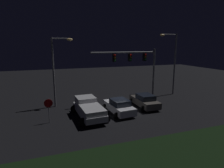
{
  "coord_description": "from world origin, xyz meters",
  "views": [
    {
      "loc": [
        -7.53,
        -18.87,
        6.95
      ],
      "look_at": [
        -0.7,
        0.38,
        2.85
      ],
      "focal_mm": 31.19,
      "sensor_mm": 36.0,
      "label": 1
    }
  ],
  "objects_px": {
    "car_sedan_far": "(119,106)",
    "stop_sign": "(49,106)",
    "street_lamp_left": "(57,64)",
    "street_lamp_right": "(172,57)",
    "car_sedan": "(145,101)",
    "pickup_truck": "(88,107)",
    "traffic_signal_gantry": "(137,62)"
  },
  "relations": [
    {
      "from": "car_sedan",
      "to": "car_sedan_far",
      "type": "relative_size",
      "value": 0.98
    },
    {
      "from": "car_sedan",
      "to": "stop_sign",
      "type": "height_order",
      "value": "stop_sign"
    },
    {
      "from": "car_sedan_far",
      "to": "traffic_signal_gantry",
      "type": "distance_m",
      "value": 6.62
    },
    {
      "from": "car_sedan",
      "to": "traffic_signal_gantry",
      "type": "distance_m",
      "value": 4.93
    },
    {
      "from": "street_lamp_left",
      "to": "traffic_signal_gantry",
      "type": "bearing_deg",
      "value": -5.8
    },
    {
      "from": "car_sedan",
      "to": "pickup_truck",
      "type": "bearing_deg",
      "value": 99.45
    },
    {
      "from": "car_sedan",
      "to": "car_sedan_far",
      "type": "bearing_deg",
      "value": 106.08
    },
    {
      "from": "traffic_signal_gantry",
      "to": "car_sedan_far",
      "type": "bearing_deg",
      "value": -136.16
    },
    {
      "from": "street_lamp_right",
      "to": "car_sedan_far",
      "type": "bearing_deg",
      "value": -153.33
    },
    {
      "from": "car_sedan_far",
      "to": "traffic_signal_gantry",
      "type": "bearing_deg",
      "value": -50.03
    },
    {
      "from": "pickup_truck",
      "to": "car_sedan",
      "type": "xyz_separation_m",
      "value": [
        6.74,
        0.98,
        -0.26
      ]
    },
    {
      "from": "car_sedan_far",
      "to": "street_lamp_right",
      "type": "distance_m",
      "value": 11.87
    },
    {
      "from": "car_sedan",
      "to": "car_sedan_far",
      "type": "height_order",
      "value": "same"
    },
    {
      "from": "car_sedan",
      "to": "street_lamp_left",
      "type": "xyz_separation_m",
      "value": [
        -9.11,
        3.59,
        4.18
      ]
    },
    {
      "from": "stop_sign",
      "to": "street_lamp_right",
      "type": "bearing_deg",
      "value": 17.23
    },
    {
      "from": "car_sedan_far",
      "to": "stop_sign",
      "type": "bearing_deg",
      "value": 88.33
    },
    {
      "from": "pickup_truck",
      "to": "street_lamp_right",
      "type": "xyz_separation_m",
      "value": [
        13.03,
        4.96,
        4.33
      ]
    },
    {
      "from": "car_sedan_far",
      "to": "street_lamp_right",
      "type": "xyz_separation_m",
      "value": [
        9.79,
        4.91,
        4.59
      ]
    },
    {
      "from": "street_lamp_left",
      "to": "street_lamp_right",
      "type": "distance_m",
      "value": 15.41
    },
    {
      "from": "car_sedan",
      "to": "street_lamp_right",
      "type": "bearing_deg",
      "value": -56.45
    },
    {
      "from": "pickup_truck",
      "to": "traffic_signal_gantry",
      "type": "relative_size",
      "value": 0.66
    },
    {
      "from": "traffic_signal_gantry",
      "to": "stop_sign",
      "type": "bearing_deg",
      "value": -160.17
    },
    {
      "from": "street_lamp_left",
      "to": "street_lamp_right",
      "type": "relative_size",
      "value": 0.92
    },
    {
      "from": "street_lamp_right",
      "to": "pickup_truck",
      "type": "bearing_deg",
      "value": -159.15
    },
    {
      "from": "street_lamp_left",
      "to": "car_sedan",
      "type": "bearing_deg",
      "value": -21.51
    },
    {
      "from": "traffic_signal_gantry",
      "to": "street_lamp_left",
      "type": "bearing_deg",
      "value": 174.2
    },
    {
      "from": "street_lamp_left",
      "to": "stop_sign",
      "type": "xyz_separation_m",
      "value": [
        -1.3,
        -4.78,
        -3.36
      ]
    },
    {
      "from": "car_sedan",
      "to": "street_lamp_left",
      "type": "distance_m",
      "value": 10.65
    },
    {
      "from": "street_lamp_left",
      "to": "stop_sign",
      "type": "relative_size",
      "value": 3.5
    },
    {
      "from": "street_lamp_right",
      "to": "stop_sign",
      "type": "distance_m",
      "value": 17.89
    },
    {
      "from": "car_sedan_far",
      "to": "street_lamp_left",
      "type": "xyz_separation_m",
      "value": [
        -5.62,
        4.52,
        4.18
      ]
    },
    {
      "from": "car_sedan_far",
      "to": "stop_sign",
      "type": "distance_m",
      "value": 6.97
    }
  ]
}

